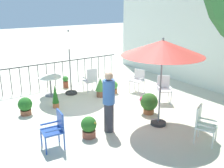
{
  "coord_description": "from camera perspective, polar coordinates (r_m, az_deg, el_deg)",
  "views": [
    {
      "loc": [
        6.36,
        -4.29,
        3.33
      ],
      "look_at": [
        0.0,
        0.15,
        0.88
      ],
      "focal_mm": 41.36,
      "sensor_mm": 36.0,
      "label": 1
    }
  ],
  "objects": [
    {
      "name": "potted_plant_5",
      "position": [
        8.67,
        -12.43,
        -2.64
      ],
      "size": [
        0.22,
        0.22,
        0.79
      ],
      "color": "#CA6C3D",
      "rests_on": "ground"
    },
    {
      "name": "villa_facade",
      "position": [
        10.95,
        20.0,
        13.13
      ],
      "size": [
        10.15,
        0.3,
        5.36
      ],
      "primitive_type": "cube",
      "color": "white",
      "rests_on": "ground"
    },
    {
      "name": "potted_plant_1",
      "position": [
        6.73,
        -5.13,
        -9.37
      ],
      "size": [
        0.41,
        0.41,
        0.56
      ],
      "color": "brown",
      "rests_on": "ground"
    },
    {
      "name": "patio_chair_3",
      "position": [
        6.31,
        -12.42,
        -9.38
      ],
      "size": [
        0.51,
        0.52,
        0.91
      ],
      "color": "#2A4EA1",
      "rests_on": "ground"
    },
    {
      "name": "potted_plant_3",
      "position": [
        9.45,
        -2.58,
        -0.56
      ],
      "size": [
        0.38,
        0.38,
        0.72
      ],
      "color": "brown",
      "rests_on": "ground"
    },
    {
      "name": "potted_plant_4",
      "position": [
        10.67,
        -10.23,
        0.54
      ],
      "size": [
        0.23,
        0.23,
        0.49
      ],
      "color": "brown",
      "rests_on": "ground"
    },
    {
      "name": "potted_plant_2",
      "position": [
        8.41,
        -18.64,
        -4.58
      ],
      "size": [
        0.43,
        0.43,
        0.56
      ],
      "color": "brown",
      "rests_on": "ground"
    },
    {
      "name": "potted_plant_7",
      "position": [
        8.11,
        8.16,
        -4.1
      ],
      "size": [
        0.54,
        0.54,
        0.67
      ],
      "color": "brown",
      "rests_on": "ground"
    },
    {
      "name": "cafe_table_0",
      "position": [
        9.79,
        -13.48,
        0.33
      ],
      "size": [
        0.83,
        0.83,
        0.73
      ],
      "color": "silver",
      "rests_on": "ground"
    },
    {
      "name": "standing_person",
      "position": [
        6.77,
        -0.71,
        -3.89
      ],
      "size": [
        0.36,
        0.36,
        1.66
      ],
      "color": "#33333D",
      "rests_on": "ground"
    },
    {
      "name": "patio_chair_2",
      "position": [
        9.99,
        -4.71,
        1.13
      ],
      "size": [
        0.47,
        0.45,
        0.93
      ],
      "color": "silver",
      "rests_on": "ground"
    },
    {
      "name": "potted_plant_0",
      "position": [
        9.87,
        0.32,
        -0.62
      ],
      "size": [
        0.33,
        0.33,
        0.48
      ],
      "color": "#AE6539",
      "rests_on": "ground"
    },
    {
      "name": "terrace_railing",
      "position": [
        10.98,
        -10.85,
        3.25
      ],
      "size": [
        0.03,
        5.28,
        1.01
      ],
      "color": "black",
      "rests_on": "ground"
    },
    {
      "name": "patio_umbrella_1",
      "position": [
        6.92,
        11.15,
        7.71
      ],
      "size": [
        2.19,
        2.19,
        2.47
      ],
      "color": "#2D2D2D",
      "rests_on": "ground"
    },
    {
      "name": "ground_plane",
      "position": [
        8.36,
        -0.86,
        -5.92
      ],
      "size": [
        60.0,
        60.0,
        0.0
      ],
      "primitive_type": "plane",
      "color": "beige"
    },
    {
      "name": "patio_umbrella_0",
      "position": [
        9.49,
        -9.58,
        10.01
      ],
      "size": [
        2.3,
        2.3,
        2.42
      ],
      "color": "#2D2D2D",
      "rests_on": "ground"
    },
    {
      "name": "patio_chair_1",
      "position": [
        9.06,
        11.36,
        -0.73
      ],
      "size": [
        0.63,
        0.63,
        0.94
      ],
      "color": "white",
      "rests_on": "ground"
    },
    {
      "name": "patio_chair_0",
      "position": [
        10.03,
        5.74,
        1.16
      ],
      "size": [
        0.58,
        0.54,
        0.87
      ],
      "color": "silver",
      "rests_on": "ground"
    },
    {
      "name": "patio_chair_4",
      "position": [
        6.77,
        19.49,
        -8.07
      ],
      "size": [
        0.6,
        0.59,
        0.94
      ],
      "color": "white",
      "rests_on": "ground"
    }
  ]
}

